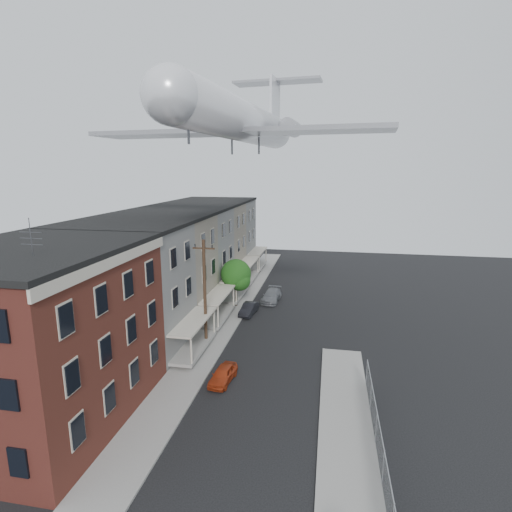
{
  "coord_description": "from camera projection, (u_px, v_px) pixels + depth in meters",
  "views": [
    {
      "loc": [
        4.15,
        -11.65,
        14.4
      ],
      "look_at": [
        0.23,
        9.39,
        9.75
      ],
      "focal_mm": 28.0,
      "sensor_mm": 36.0,
      "label": 1
    }
  ],
  "objects": [
    {
      "name": "sidewalk_right",
      "position": [
        348.0,
        465.0,
        19.76
      ],
      "size": [
        3.0,
        26.0,
        0.12
      ],
      "primitive_type": "cube",
      "color": "gray",
      "rests_on": "ground"
    },
    {
      "name": "row_house_e",
      "position": [
        218.0,
        234.0,
        58.8
      ],
      "size": [
        11.98,
        7.0,
        10.3
      ],
      "color": "slate",
      "rests_on": "ground"
    },
    {
      "name": "curb_right",
      "position": [
        318.0,
        461.0,
        20.01
      ],
      "size": [
        0.15,
        26.0,
        0.14
      ],
      "primitive_type": "cube",
      "color": "gray",
      "rests_on": "ground"
    },
    {
      "name": "row_house_c",
      "position": [
        185.0,
        253.0,
        45.35
      ],
      "size": [
        11.98,
        7.0,
        10.3
      ],
      "color": "slate",
      "rests_on": "ground"
    },
    {
      "name": "airplane",
      "position": [
        244.0,
        121.0,
        32.78
      ],
      "size": [
        24.11,
        27.53,
        7.94
      ],
      "color": "silver",
      "rests_on": "ground"
    },
    {
      "name": "row_house_a",
      "position": [
        123.0,
        288.0,
        31.9
      ],
      "size": [
        11.98,
        7.0,
        10.3
      ],
      "color": "slate",
      "rests_on": "ground"
    },
    {
      "name": "car_far",
      "position": [
        272.0,
        296.0,
        44.47
      ],
      "size": [
        2.02,
        4.44,
        1.26
      ],
      "primitive_type": "imported",
      "rotation": [
        0.0,
        0.0,
        -0.06
      ],
      "color": "slate",
      "rests_on": "ground"
    },
    {
      "name": "street_tree",
      "position": [
        237.0,
        276.0,
        42.03
      ],
      "size": [
        3.22,
        3.2,
        5.2
      ],
      "color": "black",
      "rests_on": "ground"
    },
    {
      "name": "row_house_d",
      "position": [
        204.0,
        242.0,
        52.07
      ],
      "size": [
        11.98,
        7.0,
        10.3
      ],
      "color": "gray",
      "rests_on": "ground"
    },
    {
      "name": "sidewalk_left",
      "position": [
        226.0,
        319.0,
        39.02
      ],
      "size": [
        3.0,
        62.0,
        0.12
      ],
      "primitive_type": "cube",
      "color": "gray",
      "rests_on": "ground"
    },
    {
      "name": "car_near",
      "position": [
        223.0,
        374.0,
        27.54
      ],
      "size": [
        1.63,
        3.34,
        1.1
      ],
      "primitive_type": "imported",
      "rotation": [
        0.0,
        0.0,
        -0.11
      ],
      "color": "#AE3716",
      "rests_on": "ground"
    },
    {
      "name": "corner_building",
      "position": [
        38.0,
        335.0,
        22.77
      ],
      "size": [
        10.31,
        12.3,
        12.15
      ],
      "color": "#371211",
      "rests_on": "ground"
    },
    {
      "name": "row_house_b",
      "position": [
        159.0,
        267.0,
        38.62
      ],
      "size": [
        11.98,
        7.0,
        10.3
      ],
      "color": "gray",
      "rests_on": "ground"
    },
    {
      "name": "car_mid",
      "position": [
        249.0,
        309.0,
        40.46
      ],
      "size": [
        1.58,
        3.57,
        1.14
      ],
      "primitive_type": "imported",
      "rotation": [
        0.0,
        0.0,
        -0.11
      ],
      "color": "black",
      "rests_on": "ground"
    },
    {
      "name": "chainlink_fence",
      "position": [
        383.0,
        467.0,
        18.33
      ],
      "size": [
        0.06,
        18.06,
        1.9
      ],
      "color": "gray",
      "rests_on": "ground"
    },
    {
      "name": "utility_pole",
      "position": [
        205.0,
        292.0,
        32.29
      ],
      "size": [
        1.8,
        0.26,
        9.0
      ],
      "color": "black",
      "rests_on": "ground"
    },
    {
      "name": "curb_left",
      "position": [
        240.0,
        320.0,
        38.76
      ],
      "size": [
        0.15,
        62.0,
        0.14
      ],
      "primitive_type": "cube",
      "color": "gray",
      "rests_on": "ground"
    }
  ]
}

